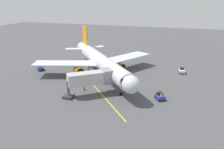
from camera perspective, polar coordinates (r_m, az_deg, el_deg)
name	(u,v)px	position (r m, az deg, el deg)	size (l,w,h in m)	color
ground_plane	(98,75)	(65.28, -3.27, -0.01)	(220.00, 220.00, 0.00)	#4C4C4F
apron_lead_in_line	(92,84)	(58.53, -4.71, -2.24)	(0.24, 40.00, 0.01)	yellow
airplane	(101,62)	(62.84, -2.74, 3.08)	(32.15, 33.77, 11.50)	silver
jet_bridge	(94,78)	(51.09, -4.40, -0.86)	(10.02, 8.88, 5.40)	#B7B7BC
ground_crew_marshaller	(161,96)	(50.01, 11.70, -5.18)	(0.44, 0.47, 1.71)	#23232D
ground_crew_wing_walker	(84,87)	(54.28, -6.65, -2.99)	(0.45, 0.35, 1.71)	#23232D
ground_crew_loader	(79,68)	(68.35, -7.86, 1.47)	(0.47, 0.41, 1.71)	#23232D
tug_near_nose	(182,71)	(68.91, 16.43, 0.86)	(1.95, 2.55, 1.50)	white
tug_portside	(160,96)	(50.48, 11.43, -5.15)	(2.44, 2.74, 1.50)	#2D3899
tug_starboard_side	(41,68)	(71.78, -16.77, 1.51)	(2.71, 2.66, 1.50)	#2D3899
baggage_cart_rear_apron	(91,64)	(72.86, -5.04, 2.45)	(2.27, 2.92, 1.27)	black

